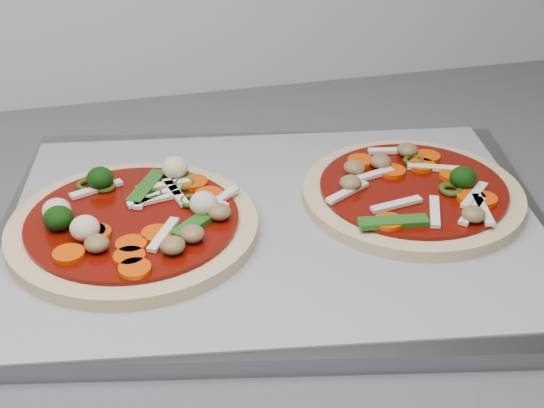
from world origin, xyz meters
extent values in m
cube|color=gray|center=(0.62, 1.27, 0.91)|extent=(0.54, 0.44, 0.02)
cube|color=#99999F|center=(0.62, 1.27, 0.92)|extent=(0.50, 0.40, 0.00)
cylinder|color=#D2BE82|center=(0.49, 1.27, 0.92)|extent=(0.23, 0.23, 0.01)
cylinder|color=#660700|center=(0.49, 1.27, 0.93)|extent=(0.19, 0.19, 0.00)
cube|color=white|center=(0.57, 1.28, 0.94)|extent=(0.04, 0.04, 0.00)
ellipsoid|color=beige|center=(0.43, 1.28, 0.94)|extent=(0.03, 0.03, 0.02)
cylinder|color=red|center=(0.49, 1.23, 0.93)|extent=(0.03, 0.03, 0.00)
ellipsoid|color=beige|center=(0.54, 1.33, 0.94)|extent=(0.03, 0.03, 0.02)
ellipsoid|color=olive|center=(0.56, 1.25, 0.94)|extent=(0.03, 0.03, 0.01)
cylinder|color=red|center=(0.46, 1.25, 0.93)|extent=(0.03, 0.03, 0.00)
cube|color=#1F6119|center=(0.55, 1.25, 0.94)|extent=(0.05, 0.05, 0.00)
cube|color=white|center=(0.51, 1.30, 0.94)|extent=(0.02, 0.05, 0.00)
cube|color=white|center=(0.53, 1.32, 0.94)|extent=(0.05, 0.01, 0.00)
cylinder|color=red|center=(0.46, 1.25, 0.93)|extent=(0.03, 0.03, 0.00)
cube|color=white|center=(0.52, 1.24, 0.94)|extent=(0.03, 0.05, 0.00)
cube|color=white|center=(0.52, 1.29, 0.94)|extent=(0.05, 0.02, 0.00)
ellipsoid|color=#0D380A|center=(0.44, 1.27, 0.94)|extent=(0.03, 0.03, 0.02)
cube|color=white|center=(0.55, 1.26, 0.94)|extent=(0.04, 0.03, 0.00)
torus|color=#2A4512|center=(0.51, 1.30, 0.94)|extent=(0.02, 0.02, 0.00)
cube|color=#1F6119|center=(0.51, 1.32, 0.94)|extent=(0.04, 0.06, 0.00)
ellipsoid|color=#0D380A|center=(0.47, 1.33, 0.94)|extent=(0.03, 0.03, 0.02)
ellipsoid|color=olive|center=(0.54, 1.23, 0.94)|extent=(0.03, 0.03, 0.01)
cylinder|color=red|center=(0.55, 1.31, 0.93)|extent=(0.04, 0.04, 0.00)
torus|color=#2A4512|center=(0.46, 1.33, 0.94)|extent=(0.02, 0.02, 0.00)
torus|color=#2A4512|center=(0.47, 1.33, 0.94)|extent=(0.03, 0.03, 0.00)
cube|color=white|center=(0.53, 1.30, 0.94)|extent=(0.02, 0.05, 0.00)
cylinder|color=red|center=(0.51, 1.24, 0.93)|extent=(0.04, 0.04, 0.00)
ellipsoid|color=olive|center=(0.46, 1.23, 0.94)|extent=(0.03, 0.03, 0.01)
cube|color=white|center=(0.47, 1.32, 0.94)|extent=(0.05, 0.02, 0.00)
torus|color=#2A4512|center=(0.54, 1.31, 0.94)|extent=(0.02, 0.02, 0.00)
cylinder|color=red|center=(0.56, 1.29, 0.93)|extent=(0.03, 0.03, 0.00)
ellipsoid|color=beige|center=(0.55, 1.26, 0.94)|extent=(0.02, 0.02, 0.02)
torus|color=#2A4512|center=(0.54, 1.33, 0.94)|extent=(0.03, 0.03, 0.00)
ellipsoid|color=beige|center=(0.46, 1.25, 0.94)|extent=(0.03, 0.03, 0.02)
cylinder|color=red|center=(0.49, 1.20, 0.93)|extent=(0.03, 0.03, 0.00)
cube|color=white|center=(0.52, 1.30, 0.94)|extent=(0.05, 0.03, 0.00)
torus|color=#2A4512|center=(0.55, 1.28, 0.94)|extent=(0.02, 0.02, 0.00)
cylinder|color=red|center=(0.49, 1.21, 0.93)|extent=(0.03, 0.03, 0.00)
ellipsoid|color=olive|center=(0.52, 1.21, 0.94)|extent=(0.03, 0.03, 0.01)
cylinder|color=red|center=(0.44, 1.23, 0.93)|extent=(0.03, 0.03, 0.00)
cylinder|color=#D2BE82|center=(0.74, 1.27, 0.92)|extent=(0.27, 0.27, 0.01)
cylinder|color=#660700|center=(0.74, 1.27, 0.93)|extent=(0.23, 0.23, 0.00)
torus|color=#2A4512|center=(0.77, 1.25, 0.93)|extent=(0.03, 0.03, 0.00)
torus|color=#2A4512|center=(0.76, 1.31, 0.93)|extent=(0.02, 0.02, 0.00)
cube|color=#1F6119|center=(0.70, 1.21, 0.93)|extent=(0.06, 0.02, 0.00)
cylinder|color=red|center=(0.79, 1.27, 0.93)|extent=(0.03, 0.03, 0.00)
ellipsoid|color=olive|center=(0.69, 1.27, 0.94)|extent=(0.03, 0.03, 0.01)
cylinder|color=red|center=(0.77, 1.30, 0.93)|extent=(0.03, 0.03, 0.00)
cube|color=white|center=(0.74, 1.22, 0.93)|extent=(0.03, 0.05, 0.00)
ellipsoid|color=olive|center=(0.73, 1.31, 0.94)|extent=(0.03, 0.03, 0.01)
cylinder|color=red|center=(0.78, 1.23, 0.93)|extent=(0.03, 0.03, 0.00)
cylinder|color=red|center=(0.78, 1.31, 0.93)|extent=(0.03, 0.03, 0.00)
cube|color=white|center=(0.78, 1.21, 0.93)|extent=(0.02, 0.05, 0.00)
torus|color=#2A4512|center=(0.77, 1.25, 0.93)|extent=(0.03, 0.03, 0.00)
cube|color=white|center=(0.71, 1.29, 0.93)|extent=(0.05, 0.02, 0.00)
cylinder|color=red|center=(0.70, 1.21, 0.93)|extent=(0.03, 0.03, 0.00)
cube|color=white|center=(0.68, 1.27, 0.93)|extent=(0.05, 0.03, 0.00)
cylinder|color=red|center=(0.79, 1.23, 0.93)|extent=(0.04, 0.04, 0.00)
cube|color=white|center=(0.77, 1.21, 0.93)|extent=(0.04, 0.04, 0.00)
cube|color=white|center=(0.77, 1.29, 0.93)|extent=(0.05, 0.03, 0.00)
ellipsoid|color=olive|center=(0.76, 1.32, 0.94)|extent=(0.03, 0.03, 0.01)
ellipsoid|color=olive|center=(0.70, 1.30, 0.94)|extent=(0.02, 0.02, 0.01)
ellipsoid|color=#0D380A|center=(0.79, 1.25, 0.94)|extent=(0.03, 0.03, 0.02)
cube|color=white|center=(0.79, 1.23, 0.93)|extent=(0.04, 0.04, 0.00)
cube|color=white|center=(0.75, 1.33, 0.93)|extent=(0.05, 0.02, 0.00)
ellipsoid|color=olive|center=(0.77, 1.20, 0.94)|extent=(0.02, 0.02, 0.01)
cylinder|color=red|center=(0.71, 1.32, 0.93)|extent=(0.03, 0.03, 0.00)
cube|color=white|center=(0.72, 1.24, 0.93)|extent=(0.05, 0.02, 0.00)
cylinder|color=red|center=(0.73, 1.29, 0.93)|extent=(0.03, 0.03, 0.00)
camera|label=1|loc=(0.48, 0.72, 1.27)|focal=50.00mm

